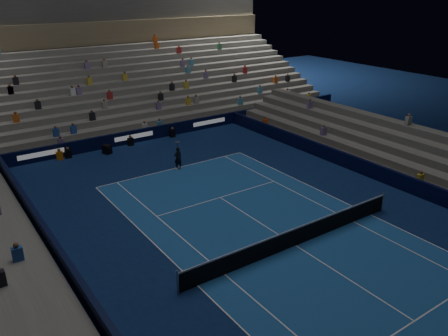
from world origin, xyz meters
TOP-DOWN VIEW (x-y plane):
  - ground at (0.00, 0.00)m, footprint 90.00×90.00m
  - court_surface at (0.00, 0.00)m, footprint 10.97×23.77m
  - sponsor_barrier_far at (0.00, 18.50)m, footprint 44.00×0.25m
  - sponsor_barrier_east at (9.70, 0.00)m, footprint 0.25×37.00m
  - sponsor_barrier_west at (-9.70, 0.00)m, footprint 0.25×37.00m
  - grandstand_main at (0.00, 27.90)m, footprint 44.00×15.20m
  - tennis_net at (0.00, 0.00)m, footprint 12.90×0.10m
  - tennis_player at (0.19, 11.70)m, footprint 0.57×0.38m
  - broadcast_camera at (-2.63, 17.29)m, footprint 0.65×1.03m

SIDE VIEW (x-z plane):
  - ground at x=0.00m, z-range 0.00..0.00m
  - court_surface at x=0.00m, z-range 0.00..0.01m
  - broadcast_camera at x=-2.63m, z-range 0.01..0.66m
  - sponsor_barrier_far at x=0.00m, z-range 0.00..1.00m
  - sponsor_barrier_east at x=9.70m, z-range 0.00..1.00m
  - sponsor_barrier_west at x=-9.70m, z-range 0.00..1.00m
  - tennis_net at x=0.00m, z-range -0.05..1.05m
  - tennis_player at x=0.19m, z-range 0.00..1.54m
  - grandstand_main at x=0.00m, z-range -2.22..8.98m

